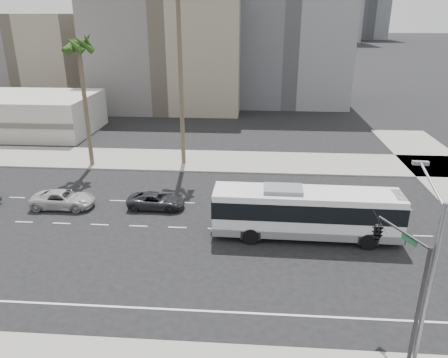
# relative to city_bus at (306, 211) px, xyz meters

# --- Properties ---
(ground) EXTENTS (700.00, 700.00, 0.00)m
(ground) POSITION_rel_city_bus_xyz_m (-6.39, 0.66, -1.98)
(ground) COLOR black
(ground) RESTS_ON ground
(sidewalk_north) EXTENTS (120.00, 7.00, 0.15)m
(sidewalk_north) POSITION_rel_city_bus_xyz_m (-6.39, 16.16, -1.91)
(sidewalk_north) COLOR gray
(sidewalk_north) RESTS_ON ground
(commercial_low) EXTENTS (22.00, 12.16, 5.00)m
(commercial_low) POSITION_rel_city_bus_xyz_m (-36.39, 26.65, 0.52)
(commercial_low) COLOR #B6B2AB
(commercial_low) RESTS_ON ground
(midrise_beige_west) EXTENTS (24.00, 18.00, 18.00)m
(midrise_beige_west) POSITION_rel_city_bus_xyz_m (-18.39, 45.66, 7.02)
(midrise_beige_west) COLOR slate
(midrise_beige_west) RESTS_ON ground
(midrise_gray_center) EXTENTS (20.00, 20.00, 26.00)m
(midrise_gray_center) POSITION_rel_city_bus_xyz_m (1.61, 52.66, 11.02)
(midrise_gray_center) COLOR slate
(midrise_gray_center) RESTS_ON ground
(midrise_beige_far) EXTENTS (18.00, 16.00, 15.00)m
(midrise_beige_far) POSITION_rel_city_bus_xyz_m (-44.39, 50.66, 5.52)
(midrise_beige_far) COLOR slate
(midrise_beige_far) RESTS_ON ground
(city_bus) EXTENTS (13.19, 3.22, 3.78)m
(city_bus) POSITION_rel_city_bus_xyz_m (0.00, 0.00, 0.00)
(city_bus) COLOR silver
(city_bus) RESTS_ON ground
(car_a) EXTENTS (2.19, 4.71, 1.30)m
(car_a) POSITION_rel_city_bus_xyz_m (-11.72, 3.98, -1.33)
(car_a) COLOR #292A2E
(car_a) RESTS_ON ground
(car_b) EXTENTS (2.49, 5.22, 1.44)m
(car_b) POSITION_rel_city_bus_xyz_m (-19.45, 3.55, -1.26)
(car_b) COLOR #B3B3B4
(car_b) RESTS_ON ground
(streetlight_corner) EXTENTS (0.69, 3.97, 8.50)m
(streetlight_corner) POSITION_rel_city_bus_xyz_m (3.95, -11.11, 2.79)
(streetlight_corner) COLOR slate
(streetlight_corner) RESTS_ON ground
(traffic_signal) EXTENTS (2.78, 3.87, 6.05)m
(traffic_signal) POSITION_rel_city_bus_xyz_m (2.47, -9.07, 3.06)
(traffic_signal) COLOR #262628
(traffic_signal) RESTS_ON ground
(palm_mid) EXTENTS (4.29, 4.29, 13.30)m
(palm_mid) POSITION_rel_city_bus_xyz_m (-20.83, 13.87, 9.98)
(palm_mid) COLOR brown
(palm_mid) RESTS_ON ground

